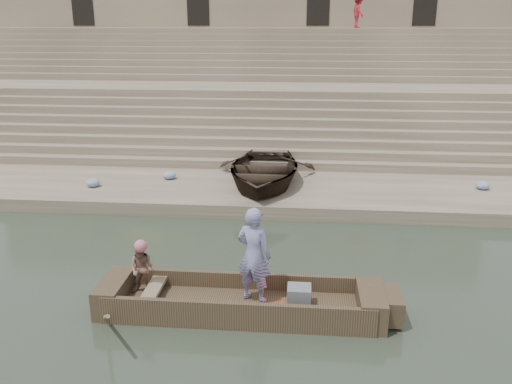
# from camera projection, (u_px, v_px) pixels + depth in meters

# --- Properties ---
(ground) EXTENTS (120.00, 120.00, 0.00)m
(ground) POSITION_uv_depth(u_px,v_px,m) (67.00, 326.00, 10.10)
(ground) COLOR #2C3628
(ground) RESTS_ON ground
(lower_landing) EXTENTS (32.00, 4.00, 0.40)m
(lower_landing) POSITION_uv_depth(u_px,v_px,m) (170.00, 190.00, 17.62)
(lower_landing) COLOR gray
(lower_landing) RESTS_ON ground
(mid_landing) EXTENTS (32.00, 3.00, 2.80)m
(mid_landing) POSITION_uv_depth(u_px,v_px,m) (208.00, 116.00, 24.37)
(mid_landing) COLOR gray
(mid_landing) RESTS_ON ground
(upper_landing) EXTENTS (32.00, 3.00, 5.20)m
(upper_landing) POSITION_uv_depth(u_px,v_px,m) (229.00, 75.00, 30.64)
(upper_landing) COLOR gray
(upper_landing) RESTS_ON ground
(ghat_steps) EXTENTS (32.00, 11.00, 5.20)m
(ghat_steps) POSITION_uv_depth(u_px,v_px,m) (214.00, 102.00, 25.85)
(ghat_steps) COLOR gray
(ghat_steps) RESTS_ON ground
(building_wall) EXTENTS (32.00, 5.07, 11.20)m
(building_wall) POSITION_uv_depth(u_px,v_px,m) (237.00, 20.00, 33.51)
(building_wall) COLOR gray
(building_wall) RESTS_ON ground
(main_rowboat) EXTENTS (5.00, 1.30, 0.22)m
(main_rowboat) POSITION_uv_depth(u_px,v_px,m) (240.00, 307.00, 10.55)
(main_rowboat) COLOR brown
(main_rowboat) RESTS_ON ground
(rowboat_trim) EXTENTS (6.04, 2.63, 1.78)m
(rowboat_trim) POSITION_uv_depth(u_px,v_px,m) (250.00, 299.00, 10.46)
(rowboat_trim) COLOR brown
(rowboat_trim) RESTS_ON ground
(standing_man) EXTENTS (0.83, 0.69, 1.95)m
(standing_man) POSITION_uv_depth(u_px,v_px,m) (254.00, 255.00, 10.32)
(standing_man) COLOR navy
(standing_man) RESTS_ON main_rowboat
(rowing_man) EXTENTS (0.56, 0.45, 1.11)m
(rowing_man) POSITION_uv_depth(u_px,v_px,m) (142.00, 269.00, 10.69)
(rowing_man) COLOR #267353
(rowing_man) RESTS_ON main_rowboat
(television) EXTENTS (0.46, 0.42, 0.40)m
(television) POSITION_uv_depth(u_px,v_px,m) (298.00, 296.00, 10.35)
(television) COLOR slate
(television) RESTS_ON main_rowboat
(beached_rowboat) EXTENTS (3.49, 4.83, 0.99)m
(beached_rowboat) POSITION_uv_depth(u_px,v_px,m) (263.00, 170.00, 17.38)
(beached_rowboat) COLOR #2D2116
(beached_rowboat) RESTS_ON lower_landing
(pedestrian) EXTENTS (0.90, 1.22, 1.69)m
(pedestrian) POSITION_uv_depth(u_px,v_px,m) (358.00, 12.00, 28.76)
(pedestrian) COLOR maroon
(pedestrian) RESTS_ON upper_landing
(cloth_bundles) EXTENTS (12.97, 1.55, 0.26)m
(cloth_bundles) POSITION_uv_depth(u_px,v_px,m) (246.00, 181.00, 17.45)
(cloth_bundles) COLOR #3F5999
(cloth_bundles) RESTS_ON lower_landing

